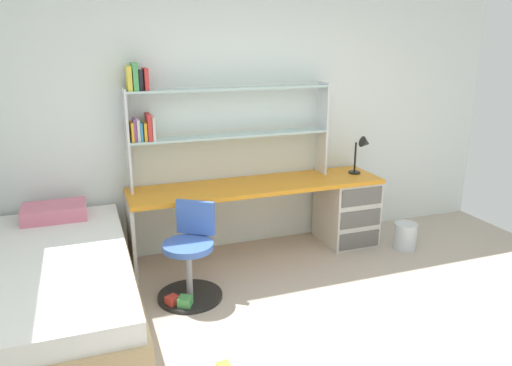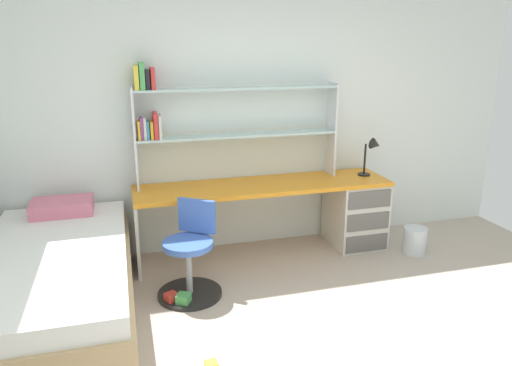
% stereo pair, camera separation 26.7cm
% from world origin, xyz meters
% --- Properties ---
extents(room_shell, '(5.58, 5.60, 2.70)m').
position_xyz_m(room_shell, '(-1.16, 1.16, 1.35)').
color(room_shell, silver).
rests_on(room_shell, ground_plane).
extents(desk, '(2.40, 0.58, 0.71)m').
position_xyz_m(desk, '(0.69, 1.99, 0.41)').
color(desk, orange).
rests_on(desk, ground_plane).
extents(bookshelf_hutch, '(1.90, 0.22, 1.11)m').
position_xyz_m(bookshelf_hutch, '(-0.41, 2.16, 1.35)').
color(bookshelf_hutch, silver).
rests_on(bookshelf_hutch, desk).
extents(desk_lamp, '(0.20, 0.17, 0.38)m').
position_xyz_m(desk_lamp, '(1.14, 1.97, 0.96)').
color(desk_lamp, black).
rests_on(desk_lamp, desk).
extents(swivel_chair, '(0.52, 0.52, 0.77)m').
position_xyz_m(swivel_chair, '(-0.75, 1.40, 0.30)').
color(swivel_chair, black).
rests_on(swivel_chair, ground_plane).
extents(bed_platform, '(1.06, 2.10, 0.69)m').
position_xyz_m(bed_platform, '(-1.74, 1.25, 0.29)').
color(bed_platform, tan).
rests_on(bed_platform, ground_plane).
extents(waste_bin, '(0.22, 0.22, 0.26)m').
position_xyz_m(waste_bin, '(1.45, 1.60, 0.13)').
color(waste_bin, silver).
rests_on(waste_bin, ground_plane).
extents(toy_block_red_0, '(0.12, 0.12, 0.09)m').
position_xyz_m(toy_block_red_0, '(-0.93, 1.29, 0.04)').
color(toy_block_red_0, red).
rests_on(toy_block_red_0, ground_plane).
extents(toy_block_green_2, '(0.14, 0.14, 0.10)m').
position_xyz_m(toy_block_green_2, '(-0.84, 1.23, 0.05)').
color(toy_block_green_2, '#479E51').
rests_on(toy_block_green_2, ground_plane).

